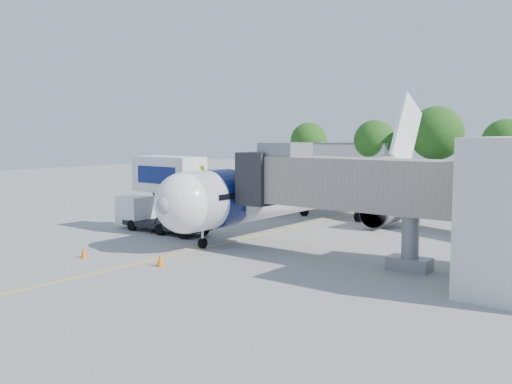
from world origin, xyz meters
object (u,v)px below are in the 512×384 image
Objects in this scene: aircraft at (319,185)px; catering_hiloader at (163,194)px; ground_tug at (128,258)px; jet_bridge at (336,183)px.

aircraft is 4.44× the size of catering_hiloader.
aircraft reaches higher than catering_hiloader.
catering_hiloader is 2.14× the size of ground_tug.
catering_hiloader is 12.20m from ground_tug.
catering_hiloader is at bearing -179.99° from jet_bridge.
catering_hiloader is at bearing 137.41° from ground_tug.
aircraft is 13.77m from jet_bridge.
aircraft is 20.69m from ground_tug.
ground_tug is at bearing -125.58° from jet_bridge.
jet_bridge is at bearing -54.30° from aircraft.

